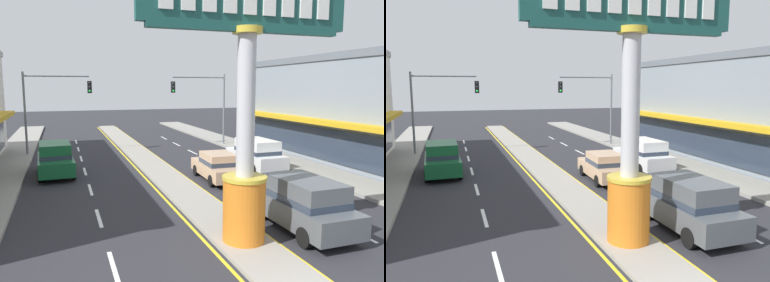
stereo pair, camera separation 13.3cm
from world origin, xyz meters
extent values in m
cube|color=gray|center=(0.00, 18.00, 0.07)|extent=(1.87, 52.00, 0.14)
cube|color=gray|center=(8.90, 16.00, 0.09)|extent=(2.73, 60.00, 0.18)
cube|color=silver|center=(-4.24, 4.80, 0.00)|extent=(0.14, 2.20, 0.01)
cube|color=silver|center=(-4.24, 9.20, 0.00)|extent=(0.14, 2.20, 0.01)
cube|color=silver|center=(-4.24, 13.60, 0.00)|extent=(0.14, 2.20, 0.01)
cube|color=silver|center=(-4.24, 18.00, 0.00)|extent=(0.14, 2.20, 0.01)
cube|color=silver|center=(-4.24, 22.40, 0.00)|extent=(0.14, 2.20, 0.01)
cube|color=silver|center=(-4.24, 26.80, 0.00)|extent=(0.14, 2.20, 0.01)
cube|color=silver|center=(-4.24, 31.20, 0.00)|extent=(0.14, 2.20, 0.01)
cube|color=silver|center=(4.24, 4.80, 0.00)|extent=(0.14, 2.20, 0.01)
cube|color=silver|center=(4.24, 9.20, 0.00)|extent=(0.14, 2.20, 0.01)
cube|color=silver|center=(4.24, 13.60, 0.00)|extent=(0.14, 2.20, 0.01)
cube|color=silver|center=(4.24, 18.00, 0.00)|extent=(0.14, 2.20, 0.01)
cube|color=silver|center=(4.24, 22.40, 0.00)|extent=(0.14, 2.20, 0.01)
cube|color=silver|center=(4.24, 26.80, 0.00)|extent=(0.14, 2.20, 0.01)
cube|color=silver|center=(4.24, 31.20, 0.00)|extent=(0.14, 2.20, 0.01)
cube|color=yellow|center=(-1.12, 18.00, 0.00)|extent=(0.12, 52.00, 0.01)
cube|color=yellow|center=(1.12, 18.00, 0.00)|extent=(0.12, 52.00, 0.01)
cylinder|color=orange|center=(0.00, 5.07, 1.16)|extent=(1.37, 1.37, 2.03)
cylinder|color=gold|center=(0.00, 5.07, 2.23)|extent=(1.44, 1.44, 0.12)
cylinder|color=#B7B7BC|center=(0.00, 5.07, 4.54)|extent=(0.58, 0.58, 4.74)
cylinder|color=gold|center=(0.00, 5.07, 6.81)|extent=(0.92, 0.92, 0.20)
cube|color=#194C47|center=(0.00, 5.07, 7.64)|extent=(6.85, 0.24, 1.47)
cube|color=#194C47|center=(0.00, 5.07, 6.83)|extent=(6.30, 0.29, 0.16)
cube|color=white|center=(0.00, 4.92, 7.64)|extent=(0.41, 0.06, 0.81)
cube|color=white|center=(0.65, 4.92, 7.64)|extent=(0.41, 0.06, 0.81)
cube|color=white|center=(1.29, 4.92, 7.64)|extent=(0.41, 0.06, 0.81)
cube|color=white|center=(1.94, 4.92, 7.64)|extent=(0.41, 0.06, 0.81)
cube|color=white|center=(2.59, 4.92, 7.64)|extent=(0.41, 0.06, 0.81)
cube|color=gray|center=(14.31, 14.66, 3.37)|extent=(7.93, 22.70, 6.74)
cube|color=slate|center=(14.31, 14.66, 6.97)|extent=(8.09, 23.15, 0.45)
cube|color=gold|center=(9.89, 14.66, 2.94)|extent=(0.90, 19.29, 0.30)
cube|color=#283342|center=(10.30, 14.66, 1.50)|extent=(0.08, 18.61, 2.00)
cylinder|color=slate|center=(-7.94, 24.60, 3.10)|extent=(0.16, 0.16, 6.20)
cylinder|color=slate|center=(-5.63, 24.60, 5.90)|extent=(4.62, 0.12, 0.12)
cube|color=black|center=(-3.32, 24.44, 5.09)|extent=(0.32, 0.24, 0.92)
sphere|color=black|center=(-3.32, 24.30, 5.39)|extent=(0.17, 0.17, 0.17)
sphere|color=black|center=(-3.32, 24.30, 5.09)|extent=(0.17, 0.17, 0.17)
sphere|color=#19D83F|center=(-3.32, 24.30, 4.79)|extent=(0.17, 0.17, 0.17)
cylinder|color=slate|center=(7.94, 24.77, 3.10)|extent=(0.16, 0.16, 6.20)
cylinder|color=slate|center=(5.63, 24.77, 5.90)|extent=(4.62, 0.12, 0.12)
cube|color=black|center=(3.32, 24.61, 5.09)|extent=(0.32, 0.24, 0.92)
sphere|color=black|center=(3.32, 24.47, 5.39)|extent=(0.17, 0.17, 0.17)
sphere|color=black|center=(3.32, 24.47, 5.09)|extent=(0.17, 0.17, 0.17)
sphere|color=#19D83F|center=(3.32, 24.47, 4.79)|extent=(0.17, 0.17, 0.17)
cube|color=#14562D|center=(-5.89, 17.44, 0.70)|extent=(2.11, 4.68, 0.80)
cube|color=#14562D|center=(-5.89, 17.62, 1.50)|extent=(1.80, 2.93, 0.80)
cube|color=#283342|center=(-5.89, 17.62, 1.22)|extent=(1.84, 2.96, 0.24)
cylinder|color=black|center=(-4.95, 16.05, 0.34)|extent=(0.25, 0.69, 0.68)
cylinder|color=black|center=(-6.69, 15.97, 0.34)|extent=(0.25, 0.69, 0.68)
cylinder|color=black|center=(-5.08, 18.90, 0.34)|extent=(0.25, 0.69, 0.68)
cylinder|color=black|center=(-6.82, 18.82, 0.34)|extent=(0.25, 0.69, 0.68)
cube|color=tan|center=(2.59, 13.41, 0.60)|extent=(1.93, 4.37, 0.66)
cube|color=tan|center=(2.58, 13.24, 1.23)|extent=(1.63, 2.21, 0.60)
cube|color=#283342|center=(2.58, 13.24, 1.05)|extent=(1.67, 2.23, 0.24)
cylinder|color=black|center=(1.83, 14.78, 0.31)|extent=(0.24, 0.63, 0.62)
cylinder|color=black|center=(3.45, 14.71, 0.31)|extent=(0.24, 0.63, 0.62)
cylinder|color=black|center=(1.72, 12.11, 0.31)|extent=(0.24, 0.63, 0.62)
cylinder|color=black|center=(3.34, 12.05, 0.31)|extent=(0.24, 0.63, 0.62)
cube|color=white|center=(5.89, 15.16, 0.70)|extent=(1.99, 4.64, 0.80)
cube|color=white|center=(5.89, 14.98, 1.50)|extent=(1.73, 2.88, 0.80)
cube|color=#283342|center=(5.89, 14.98, 1.22)|extent=(1.77, 2.91, 0.24)
cylinder|color=black|center=(4.98, 16.57, 0.34)|extent=(0.23, 0.68, 0.68)
cylinder|color=black|center=(6.73, 16.60, 0.34)|extent=(0.23, 0.68, 0.68)
cylinder|color=black|center=(5.04, 13.72, 0.34)|extent=(0.23, 0.68, 0.68)
cylinder|color=black|center=(6.79, 13.75, 0.34)|extent=(0.23, 0.68, 0.68)
cube|color=#4C5156|center=(2.59, 5.63, 0.70)|extent=(1.97, 4.63, 0.80)
cube|color=#4C5156|center=(2.59, 5.44, 1.50)|extent=(1.71, 2.88, 0.80)
cube|color=#283342|center=(2.59, 5.44, 1.22)|extent=(1.75, 2.91, 0.24)
cylinder|color=black|center=(1.69, 7.04, 0.34)|extent=(0.23, 0.68, 0.68)
cylinder|color=black|center=(3.44, 7.06, 0.34)|extent=(0.23, 0.68, 0.68)
cylinder|color=black|center=(1.73, 4.19, 0.34)|extent=(0.23, 0.68, 0.68)
cylinder|color=black|center=(3.48, 4.21, 0.34)|extent=(0.23, 0.68, 0.68)
camera|label=1|loc=(-5.46, -5.60, 5.12)|focal=35.62mm
camera|label=2|loc=(-5.33, -5.64, 5.12)|focal=35.62mm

